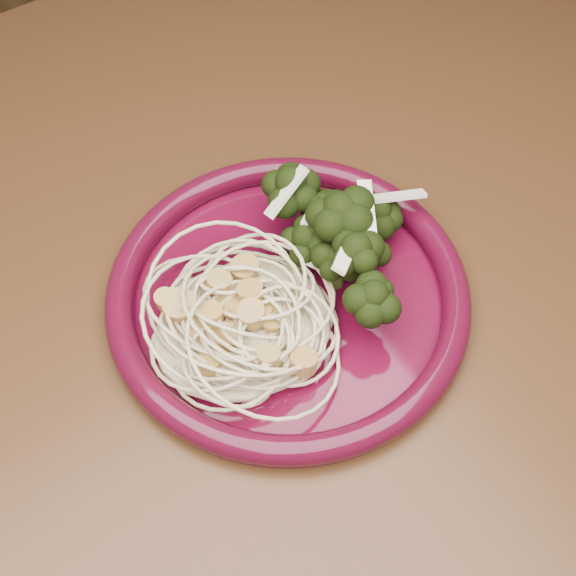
% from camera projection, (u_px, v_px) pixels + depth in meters
% --- Properties ---
extents(dining_table, '(1.20, 0.80, 0.75)m').
position_uv_depth(dining_table, '(304.00, 280.00, 0.76)').
color(dining_table, '#472814').
rests_on(dining_table, ground).
extents(dinner_plate, '(0.32, 0.32, 0.02)m').
position_uv_depth(dinner_plate, '(288.00, 295.00, 0.62)').
color(dinner_plate, '#45061B').
rests_on(dinner_plate, dining_table).
extents(spaghetti_pile, '(0.16, 0.14, 0.03)m').
position_uv_depth(spaghetti_pile, '(243.00, 321.00, 0.59)').
color(spaghetti_pile, beige).
rests_on(spaghetti_pile, dinner_plate).
extents(scallop_cluster, '(0.13, 0.13, 0.04)m').
position_uv_depth(scallop_cluster, '(240.00, 294.00, 0.56)').
color(scallop_cluster, tan).
rests_on(scallop_cluster, spaghetti_pile).
extents(broccoli_pile, '(0.12, 0.17, 0.05)m').
position_uv_depth(broccoli_pile, '(341.00, 238.00, 0.62)').
color(broccoli_pile, black).
rests_on(broccoli_pile, dinner_plate).
extents(onion_garnish, '(0.08, 0.11, 0.06)m').
position_uv_depth(onion_garnish, '(343.00, 211.00, 0.59)').
color(onion_garnish, silver).
rests_on(onion_garnish, broccoli_pile).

